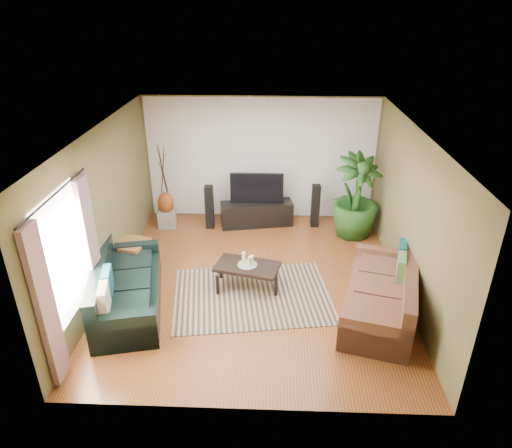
{
  "coord_description": "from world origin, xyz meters",
  "views": [
    {
      "loc": [
        0.28,
        -6.71,
        4.48
      ],
      "look_at": [
        0.0,
        0.2,
        1.05
      ],
      "focal_mm": 32.0,
      "sensor_mm": 36.0,
      "label": 1
    }
  ],
  "objects_px": {
    "sofa_right": "(381,290)",
    "side_table": "(132,256)",
    "coffee_table": "(247,276)",
    "tv_stand": "(257,214)",
    "potted_plant": "(356,197)",
    "vase": "(166,203)",
    "television": "(257,188)",
    "speaker_left": "(209,207)",
    "pedestal": "(167,218)",
    "sofa_left": "(128,284)",
    "speaker_right": "(315,206)"
  },
  "relations": [
    {
      "from": "pedestal",
      "to": "side_table",
      "type": "xyz_separation_m",
      "value": [
        -0.24,
        -1.82,
        0.1
      ]
    },
    {
      "from": "sofa_left",
      "to": "tv_stand",
      "type": "distance_m",
      "value": 3.62
    },
    {
      "from": "speaker_right",
      "to": "potted_plant",
      "type": "height_order",
      "value": "potted_plant"
    },
    {
      "from": "sofa_left",
      "to": "vase",
      "type": "xyz_separation_m",
      "value": [
        -0.02,
        2.91,
        0.12
      ]
    },
    {
      "from": "sofa_right",
      "to": "speaker_left",
      "type": "relative_size",
      "value": 2.31
    },
    {
      "from": "sofa_left",
      "to": "vase",
      "type": "relative_size",
      "value": 4.63
    },
    {
      "from": "potted_plant",
      "to": "vase",
      "type": "relative_size",
      "value": 3.62
    },
    {
      "from": "television",
      "to": "speaker_right",
      "type": "distance_m",
      "value": 1.32
    },
    {
      "from": "coffee_table",
      "to": "speaker_right",
      "type": "height_order",
      "value": "speaker_right"
    },
    {
      "from": "television",
      "to": "coffee_table",
      "type": "bearing_deg",
      "value": -91.49
    },
    {
      "from": "speaker_left",
      "to": "potted_plant",
      "type": "distance_m",
      "value": 3.07
    },
    {
      "from": "pedestal",
      "to": "tv_stand",
      "type": "bearing_deg",
      "value": 4.44
    },
    {
      "from": "sofa_left",
      "to": "television",
      "type": "distance_m",
      "value": 3.66
    },
    {
      "from": "coffee_table",
      "to": "television",
      "type": "relative_size",
      "value": 0.94
    },
    {
      "from": "sofa_left",
      "to": "coffee_table",
      "type": "relative_size",
      "value": 2.09
    },
    {
      "from": "sofa_left",
      "to": "speaker_right",
      "type": "xyz_separation_m",
      "value": [
        3.19,
        3.06,
        0.05
      ]
    },
    {
      "from": "vase",
      "to": "tv_stand",
      "type": "bearing_deg",
      "value": 4.44
    },
    {
      "from": "tv_stand",
      "to": "speaker_left",
      "type": "xyz_separation_m",
      "value": [
        -1.01,
        -0.17,
        0.22
      ]
    },
    {
      "from": "sofa_right",
      "to": "coffee_table",
      "type": "distance_m",
      "value": 2.21
    },
    {
      "from": "speaker_right",
      "to": "side_table",
      "type": "xyz_separation_m",
      "value": [
        -3.45,
        -1.97,
        -0.19
      ]
    },
    {
      "from": "sofa_left",
      "to": "potted_plant",
      "type": "height_order",
      "value": "potted_plant"
    },
    {
      "from": "television",
      "to": "vase",
      "type": "height_order",
      "value": "television"
    },
    {
      "from": "coffee_table",
      "to": "tv_stand",
      "type": "relative_size",
      "value": 0.69
    },
    {
      "from": "television",
      "to": "side_table",
      "type": "relative_size",
      "value": 1.97
    },
    {
      "from": "sofa_right",
      "to": "side_table",
      "type": "relative_size",
      "value": 3.83
    },
    {
      "from": "tv_stand",
      "to": "television",
      "type": "height_order",
      "value": "television"
    },
    {
      "from": "coffee_table",
      "to": "pedestal",
      "type": "xyz_separation_m",
      "value": [
        -1.88,
        2.28,
        -0.03
      ]
    },
    {
      "from": "sofa_left",
      "to": "pedestal",
      "type": "distance_m",
      "value": 2.92
    },
    {
      "from": "television",
      "to": "speaker_left",
      "type": "distance_m",
      "value": 1.09
    },
    {
      "from": "speaker_right",
      "to": "vase",
      "type": "distance_m",
      "value": 3.22
    },
    {
      "from": "tv_stand",
      "to": "side_table",
      "type": "distance_m",
      "value": 2.94
    },
    {
      "from": "speaker_left",
      "to": "tv_stand",
      "type": "bearing_deg",
      "value": 8.8
    },
    {
      "from": "tv_stand",
      "to": "pedestal",
      "type": "xyz_separation_m",
      "value": [
        -1.94,
        -0.15,
        -0.07
      ]
    },
    {
      "from": "television",
      "to": "speaker_right",
      "type": "height_order",
      "value": "television"
    },
    {
      "from": "coffee_table",
      "to": "side_table",
      "type": "distance_m",
      "value": 2.17
    },
    {
      "from": "vase",
      "to": "side_table",
      "type": "distance_m",
      "value": 1.85
    },
    {
      "from": "pedestal",
      "to": "vase",
      "type": "xyz_separation_m",
      "value": [
        0.0,
        0.0,
        0.36
      ]
    },
    {
      "from": "speaker_right",
      "to": "speaker_left",
      "type": "bearing_deg",
      "value": -177.83
    },
    {
      "from": "sofa_right",
      "to": "side_table",
      "type": "height_order",
      "value": "sofa_right"
    },
    {
      "from": "sofa_right",
      "to": "coffee_table",
      "type": "relative_size",
      "value": 2.08
    },
    {
      "from": "speaker_left",
      "to": "potted_plant",
      "type": "bearing_deg",
      "value": -4.89
    },
    {
      "from": "television",
      "to": "speaker_left",
      "type": "height_order",
      "value": "television"
    },
    {
      "from": "sofa_right",
      "to": "pedestal",
      "type": "distance_m",
      "value": 4.94
    },
    {
      "from": "side_table",
      "to": "vase",
      "type": "bearing_deg",
      "value": 82.61
    },
    {
      "from": "side_table",
      "to": "potted_plant",
      "type": "bearing_deg",
      "value": 20.55
    },
    {
      "from": "sofa_right",
      "to": "vase",
      "type": "relative_size",
      "value": 4.6
    },
    {
      "from": "tv_stand",
      "to": "sofa_left",
      "type": "bearing_deg",
      "value": -132.72
    },
    {
      "from": "sofa_left",
      "to": "speaker_right",
      "type": "relative_size",
      "value": 2.34
    },
    {
      "from": "sofa_left",
      "to": "speaker_right",
      "type": "distance_m",
      "value": 4.42
    },
    {
      "from": "vase",
      "to": "side_table",
      "type": "xyz_separation_m",
      "value": [
        -0.24,
        -1.82,
        -0.26
      ]
    }
  ]
}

